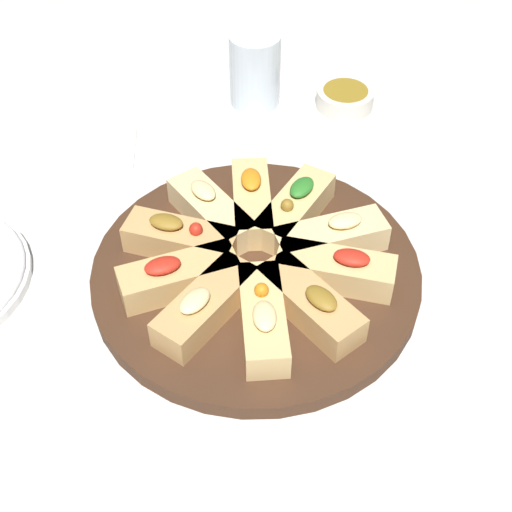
% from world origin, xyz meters
% --- Properties ---
extents(ground_plane, '(3.00, 3.00, 0.00)m').
position_xyz_m(ground_plane, '(0.00, 0.00, 0.00)').
color(ground_plane, silver).
extents(serving_board, '(0.32, 0.32, 0.02)m').
position_xyz_m(serving_board, '(0.00, 0.00, 0.01)').
color(serving_board, '#422819').
rests_on(serving_board, ground_plane).
extents(focaccia_slice_0, '(0.10, 0.11, 0.04)m').
position_xyz_m(focaccia_slice_0, '(-0.05, 0.06, 0.03)').
color(focaccia_slice_0, tan).
rests_on(focaccia_slice_0, serving_board).
extents(focaccia_slice_1, '(0.12, 0.06, 0.04)m').
position_xyz_m(focaccia_slice_1, '(-0.08, 0.01, 0.03)').
color(focaccia_slice_1, '#DBB775').
rests_on(focaccia_slice_1, serving_board).
extents(focaccia_slice_2, '(0.12, 0.08, 0.04)m').
position_xyz_m(focaccia_slice_2, '(-0.07, -0.03, 0.03)').
color(focaccia_slice_2, '#E5C689').
rests_on(focaccia_slice_2, serving_board).
extents(focaccia_slice_3, '(0.08, 0.12, 0.04)m').
position_xyz_m(focaccia_slice_3, '(-0.03, -0.07, 0.03)').
color(focaccia_slice_3, '#DBB775').
rests_on(focaccia_slice_3, serving_board).
extents(focaccia_slice_4, '(0.05, 0.12, 0.04)m').
position_xyz_m(focaccia_slice_4, '(0.01, -0.08, 0.03)').
color(focaccia_slice_4, '#DBB775').
rests_on(focaccia_slice_4, serving_board).
extents(focaccia_slice_5, '(0.10, 0.11, 0.04)m').
position_xyz_m(focaccia_slice_5, '(0.05, -0.06, 0.03)').
color(focaccia_slice_5, '#E5C689').
rests_on(focaccia_slice_5, serving_board).
extents(focaccia_slice_6, '(0.12, 0.06, 0.04)m').
position_xyz_m(focaccia_slice_6, '(0.08, -0.02, 0.03)').
color(focaccia_slice_6, tan).
rests_on(focaccia_slice_6, serving_board).
extents(focaccia_slice_7, '(0.12, 0.08, 0.04)m').
position_xyz_m(focaccia_slice_7, '(0.07, 0.03, 0.03)').
color(focaccia_slice_7, tan).
rests_on(focaccia_slice_7, serving_board).
extents(focaccia_slice_8, '(0.09, 0.11, 0.04)m').
position_xyz_m(focaccia_slice_8, '(0.04, 0.07, 0.03)').
color(focaccia_slice_8, tan).
rests_on(focaccia_slice_8, serving_board).
extents(focaccia_slice_9, '(0.05, 0.12, 0.04)m').
position_xyz_m(focaccia_slice_9, '(-0.01, 0.08, 0.03)').
color(focaccia_slice_9, '#DBB775').
rests_on(focaccia_slice_9, serving_board).
extents(water_glass, '(0.06, 0.06, 0.09)m').
position_xyz_m(water_glass, '(0.03, -0.31, 0.05)').
color(water_glass, silver).
rests_on(water_glass, ground_plane).
extents(napkin_stack, '(0.13, 0.11, 0.01)m').
position_xyz_m(napkin_stack, '(0.22, -0.20, 0.00)').
color(napkin_stack, white).
rests_on(napkin_stack, ground_plane).
extents(dipping_bowl, '(0.07, 0.07, 0.02)m').
position_xyz_m(dipping_bowl, '(-0.09, -0.31, 0.01)').
color(dipping_bowl, silver).
rests_on(dipping_bowl, ground_plane).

